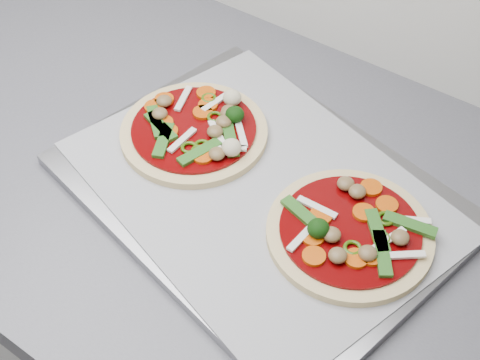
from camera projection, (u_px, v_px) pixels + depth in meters
The scene contains 6 objects.
base_cabinet at pixel (102, 276), 1.27m from camera, with size 3.60×0.60×0.86m, color silver.
countertop at pixel (53, 95), 0.94m from camera, with size 3.60×0.60×0.04m, color slate.
baking_tray at pixel (259, 192), 0.78m from camera, with size 0.44×0.33×0.01m, color gray.
parchment at pixel (259, 187), 0.78m from camera, with size 0.42×0.31×0.00m, color #A2A3A8.
pizza_left at pixel (197, 130), 0.83m from camera, with size 0.20×0.20×0.03m.
pizza_right at pixel (350, 232), 0.72m from camera, with size 0.21×0.21×0.03m.
Camera 1 is at (0.63, 0.87, 1.49)m, focal length 50.00 mm.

